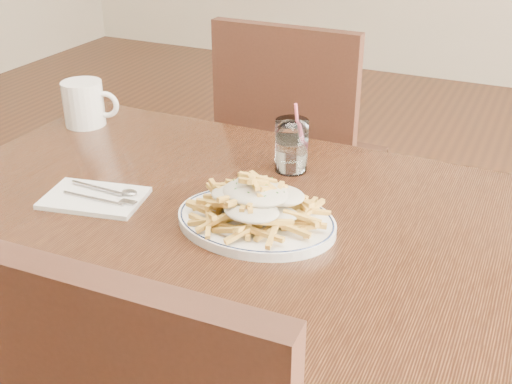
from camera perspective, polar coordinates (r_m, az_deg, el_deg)
The scene contains 8 objects.
table at distance 1.28m, azimuth -3.37°, elevation -4.45°, with size 1.20×0.80×0.75m.
chair_far at distance 2.02m, azimuth 3.57°, elevation 3.73°, with size 0.44×0.44×0.95m.
fries_plate at distance 1.17m, azimuth 0.00°, elevation -2.59°, with size 0.32×0.28×0.02m.
loaded_fries at distance 1.15m, azimuth 0.00°, elevation -0.57°, with size 0.28×0.25×0.07m.
napkin at distance 1.30m, azimuth -14.17°, elevation -0.53°, with size 0.19×0.13×0.01m, color silver.
cutlery at distance 1.30m, azimuth -14.08°, elevation -0.13°, with size 0.18×0.06×0.01m.
water_glass at distance 1.37m, azimuth 3.17°, elevation 3.88°, with size 0.07×0.07×0.16m.
coffee_mug at distance 1.67m, azimuth -14.98°, elevation 7.61°, with size 0.14×0.10×0.11m.
Camera 1 is at (0.53, -0.95, 1.34)m, focal length 45.00 mm.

